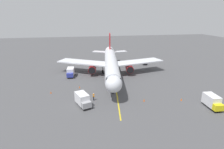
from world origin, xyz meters
name	(u,v)px	position (x,y,z in m)	size (l,w,h in m)	color
ground_plane	(115,74)	(0.00, 0.00, 0.00)	(220.00, 220.00, 0.00)	#4C4C4F
apron_lead_in_line	(115,82)	(1.74, 8.16, 0.01)	(0.24, 40.00, 0.01)	yellow
airplane	(111,63)	(1.69, 1.88, 4.00)	(34.38, 40.26, 11.50)	silver
ground_crew_marshaller	(94,97)	(8.76, 18.57, 0.89)	(0.43, 0.31, 1.71)	#23232D
box_truck_near_nose	(212,101)	(-14.46, 26.60, 1.39)	(2.24, 4.72, 2.62)	yellow
tug_portside	(144,63)	(-13.28, -9.10, 0.70)	(1.63, 2.36, 1.50)	black
box_truck_starboard_side	(71,72)	(13.96, 0.41, 1.39)	(2.35, 4.75, 2.62)	#2D3899
box_truck_rear_apron	(83,100)	(11.19, 20.76, 1.39)	(3.37, 4.99, 2.62)	#9E9EA3
safety_cone_nose_left	(144,100)	(-2.01, 21.15, 0.28)	(0.32, 0.32, 0.55)	#F2590F
safety_cone_nose_right	(51,92)	(18.47, 12.77, 0.28)	(0.32, 0.32, 0.55)	#F2590F
safety_cone_wing_port	(181,99)	(-10.19, 22.40, 0.28)	(0.32, 0.32, 0.55)	#F2590F
safety_cone_wing_starboard	(80,87)	(11.59, 10.45, 0.28)	(0.32, 0.32, 0.55)	#F2590F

